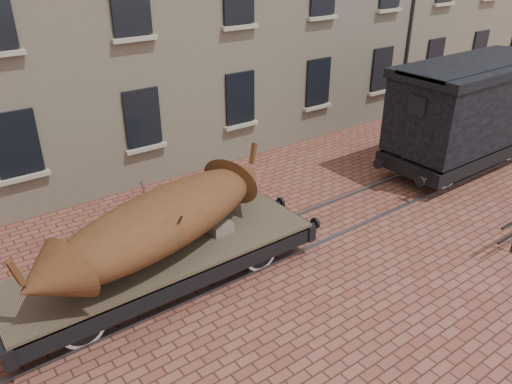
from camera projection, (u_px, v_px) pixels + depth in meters
ground at (316, 225)px, 13.42m from camera, size 90.00×90.00×0.00m
rail_track at (316, 224)px, 13.40m from camera, size 30.00×1.52×0.06m
flatcar_wagon at (164, 260)px, 10.72m from camera, size 7.63×2.07×1.15m
iron_boat at (162, 219)px, 10.30m from camera, size 6.34×3.26×1.54m
goods_van at (473, 103)px, 15.93m from camera, size 6.85×2.50×3.54m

